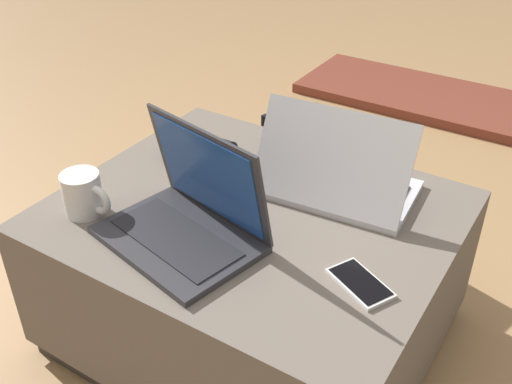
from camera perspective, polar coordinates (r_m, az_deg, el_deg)
The scene contains 9 objects.
ground_plane at distance 1.66m, azimuth -0.19°, elevation -13.09°, with size 14.00×14.00×0.00m, color tan.
ottoman at distance 1.52m, azimuth -0.21°, elevation -7.81°, with size 0.90×0.75×0.40m.
laptop_near at distance 1.29m, azimuth -6.46°, elevation -2.36°, with size 0.38×0.31×0.25m.
laptop_far at distance 1.44m, azimuth 7.63°, elevation 1.29°, with size 0.38×0.27×0.23m.
cell_phone at distance 1.21m, azimuth 9.89°, elevation -8.54°, with size 0.15×0.13×0.01m.
backpack at distance 1.93m, azimuth 5.66°, elevation 1.23°, with size 0.34×0.29×0.46m.
wrist_brace at distance 1.57m, azimuth -5.40°, elevation 4.17°, with size 0.19×0.10×0.08m.
coffee_mug at distance 1.42m, azimuth -16.08°, elevation -0.20°, with size 0.13×0.09×0.10m.
fireplace_hearth at distance 2.98m, azimuth 17.85°, elevation 8.16°, with size 1.40×0.50×0.04m.
Camera 1 is at (0.62, -0.97, 1.20)m, focal length 42.00 mm.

